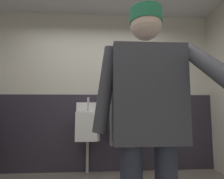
{
  "coord_description": "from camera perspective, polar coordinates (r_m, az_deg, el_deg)",
  "views": [
    {
      "loc": [
        0.09,
        -1.47,
        1.09
      ],
      "look_at": [
        0.19,
        0.24,
        1.25
      ],
      "focal_mm": 27.78,
      "sensor_mm": 36.0,
      "label": 1
    }
  ],
  "objects": [
    {
      "name": "person",
      "position": [
        1.14,
        11.76,
        -8.59
      ],
      "size": [
        0.67,
        0.6,
        1.74
      ],
      "color": "#2D3342",
      "rests_on": "ground_plane"
    },
    {
      "name": "soap_dispenser",
      "position": [
        3.04,
        2.69,
        1.65
      ],
      "size": [
        0.1,
        0.07,
        0.18
      ],
      "primitive_type": "cube",
      "color": "silver"
    },
    {
      "name": "urinal_left",
      "position": [
        2.9,
        -8.12,
        -11.55
      ],
      "size": [
        0.4,
        0.34,
        1.24
      ],
      "color": "white",
      "rests_on": "ground_plane"
    },
    {
      "name": "wainscot_band_back",
      "position": [
        3.05,
        -5.27,
        -13.83
      ],
      "size": [
        4.09,
        0.03,
        1.28
      ],
      "primitive_type": "cube",
      "color": "#2D2833",
      "rests_on": "ground_plane"
    },
    {
      "name": "privacy_divider_panel",
      "position": [
        2.81,
        -0.47,
        -8.26
      ],
      "size": [
        0.04,
        0.4,
        0.9
      ],
      "primitive_type": "cube",
      "color": "#4C4C51"
    },
    {
      "name": "wall_back",
      "position": [
        3.11,
        -5.11,
        -0.09
      ],
      "size": [
        4.69,
        0.12,
        2.75
      ],
      "primitive_type": "cube",
      "color": "beige",
      "rests_on": "ground_plane"
    },
    {
      "name": "urinal_middle",
      "position": [
        2.94,
        6.92,
        -11.48
      ],
      "size": [
        0.4,
        0.34,
        1.24
      ],
      "color": "white",
      "rests_on": "ground_plane"
    }
  ]
}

